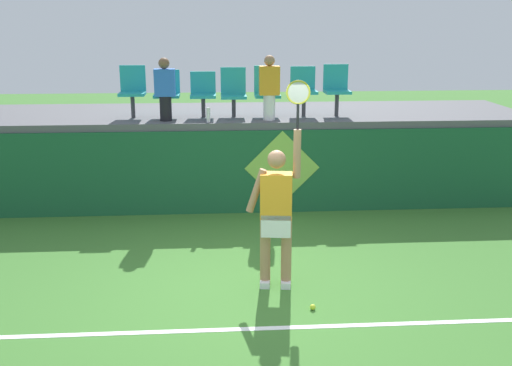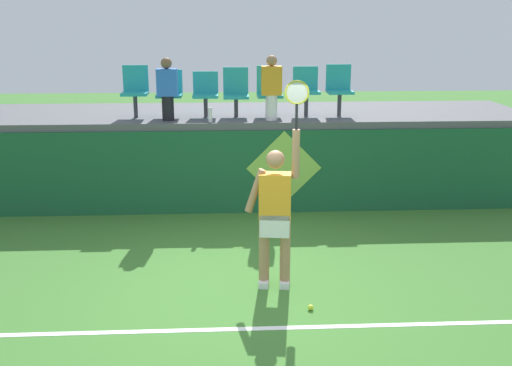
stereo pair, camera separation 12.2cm
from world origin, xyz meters
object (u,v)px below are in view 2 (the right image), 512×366
(stadium_chair_0, at_px, (135,88))
(stadium_chair_2, at_px, (206,92))
(stadium_chair_1, at_px, (170,91))
(stadium_chair_3, at_px, (236,91))
(tennis_player, at_px, (275,211))
(spectator_0, at_px, (167,88))
(stadium_chair_5, at_px, (306,88))
(stadium_chair_4, at_px, (270,89))
(water_bottle, at_px, (210,115))
(spectator_1, at_px, (272,87))
(stadium_chair_6, at_px, (339,87))
(tennis_ball, at_px, (311,307))

(stadium_chair_0, bearing_deg, stadium_chair_2, -0.31)
(stadium_chair_1, distance_m, stadium_chair_3, 1.16)
(tennis_player, relative_size, spectator_0, 2.43)
(stadium_chair_1, relative_size, stadium_chair_5, 0.94)
(stadium_chair_1, relative_size, stadium_chair_4, 0.93)
(water_bottle, height_order, stadium_chair_5, stadium_chair_5)
(spectator_1, bearing_deg, stadium_chair_5, 34.36)
(spectator_0, bearing_deg, spectator_1, -1.12)
(stadium_chair_2, bearing_deg, stadium_chair_4, 0.56)
(water_bottle, distance_m, stadium_chair_5, 1.82)
(spectator_1, bearing_deg, tennis_player, -93.45)
(spectator_0, bearing_deg, water_bottle, -16.05)
(stadium_chair_1, height_order, stadium_chair_3, stadium_chair_3)
(stadium_chair_0, bearing_deg, spectator_0, -34.84)
(stadium_chair_5, relative_size, spectator_1, 0.79)
(stadium_chair_0, xyz_separation_m, stadium_chair_6, (3.57, -0.00, 0.00))
(tennis_player, xyz_separation_m, stadium_chair_3, (-0.39, 3.69, 1.01))
(stadium_chair_1, xyz_separation_m, stadium_chair_3, (1.16, 0.01, -0.00))
(spectator_0, bearing_deg, stadium_chair_5, 9.64)
(tennis_ball, bearing_deg, stadium_chair_2, 106.36)
(tennis_player, xyz_separation_m, stadium_chair_6, (1.43, 3.69, 1.07))
(tennis_ball, relative_size, stadium_chair_5, 0.08)
(stadium_chair_6, bearing_deg, water_bottle, -164.80)
(tennis_player, distance_m, tennis_ball, 1.22)
(spectator_1, bearing_deg, tennis_ball, -87.66)
(stadium_chair_4, bearing_deg, stadium_chair_1, -179.72)
(stadium_chair_4, bearing_deg, stadium_chair_0, -179.89)
(spectator_1, bearing_deg, stadium_chair_1, 165.85)
(stadium_chair_5, bearing_deg, stadium_chair_0, 179.91)
(tennis_player, height_order, tennis_ball, tennis_player)
(tennis_player, relative_size, water_bottle, 10.39)
(stadium_chair_4, bearing_deg, stadium_chair_2, -179.44)
(stadium_chair_0, xyz_separation_m, stadium_chair_5, (2.98, -0.00, -0.01))
(tennis_ball, xyz_separation_m, stadium_chair_3, (-0.75, 4.37, 1.96))
(tennis_ball, relative_size, stadium_chair_1, 0.08)
(stadium_chair_1, distance_m, stadium_chair_2, 0.63)
(tennis_player, distance_m, water_bottle, 3.26)
(stadium_chair_0, height_order, spectator_1, spectator_1)
(tennis_player, distance_m, spectator_0, 3.79)
(stadium_chair_5, xyz_separation_m, spectator_1, (-0.64, -0.44, 0.07))
(stadium_chair_2, bearing_deg, spectator_0, -147.16)
(stadium_chair_2, relative_size, stadium_chair_6, 0.87)
(tennis_player, bearing_deg, stadium_chair_1, 112.82)
(water_bottle, relative_size, spectator_0, 0.23)
(tennis_ball, bearing_deg, stadium_chair_5, 83.69)
(stadium_chair_2, bearing_deg, stadium_chair_0, 179.69)
(stadium_chair_2, xyz_separation_m, stadium_chair_3, (0.53, 0.01, 0.02))
(stadium_chair_1, xyz_separation_m, spectator_0, (0.00, -0.41, 0.09))
(stadium_chair_4, bearing_deg, spectator_1, -90.00)
(stadium_chair_0, bearing_deg, stadium_chair_4, 0.11)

